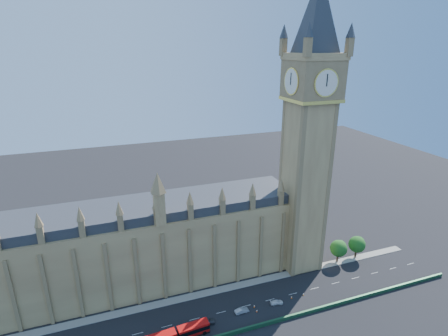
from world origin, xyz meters
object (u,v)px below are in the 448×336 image
object	(u,v)px
car_grey	(206,322)
red_bus	(175,335)
car_silver	(242,311)
car_white	(277,302)

from	to	relation	value
car_grey	red_bus	bearing A→B (deg)	109.25
car_silver	car_white	bearing A→B (deg)	-92.97
car_silver	red_bus	bearing A→B (deg)	97.43
car_grey	car_white	bearing A→B (deg)	-85.10
red_bus	car_silver	size ratio (longest dim) A/B	4.47
red_bus	car_silver	xyz separation A→B (m)	(20.54, 3.48, -0.98)
red_bus	car_grey	xyz separation A→B (m)	(9.45, 2.70, -0.87)
car_grey	car_white	world-z (taller)	car_grey
car_grey	car_white	size ratio (longest dim) A/B	1.18
car_grey	car_silver	distance (m)	11.12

